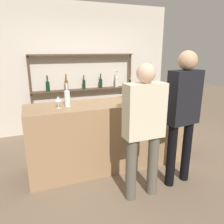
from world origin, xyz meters
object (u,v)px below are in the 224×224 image
object	(u,v)px
counter_bottle_0	(67,97)
ice_bucket	(147,93)
counter_bottle_1	(130,92)
counter_bottle_2	(148,89)
cork_jar	(127,94)
wine_glass	(58,99)
customer_center	(144,124)
customer_right	(183,109)

from	to	relation	value
counter_bottle_0	ice_bucket	distance (m)	1.29
counter_bottle_1	counter_bottle_2	distance (m)	0.46
ice_bucket	cork_jar	xyz separation A→B (m)	(-0.29, 0.13, -0.03)
ice_bucket	cork_jar	distance (m)	0.32
counter_bottle_0	cork_jar	xyz separation A→B (m)	(1.00, 0.18, -0.06)
wine_glass	cork_jar	distance (m)	1.14
wine_glass	cork_jar	size ratio (longest dim) A/B	1.18
wine_glass	counter_bottle_2	bearing A→B (deg)	9.32
counter_bottle_1	ice_bucket	bearing A→B (deg)	2.65
counter_bottle_2	customer_center	xyz separation A→B (m)	(-0.66, -1.08, -0.19)
ice_bucket	customer_right	distance (m)	0.83
cork_jar	customer_right	xyz separation A→B (m)	(0.37, -0.95, -0.04)
counter_bottle_0	customer_right	bearing A→B (deg)	-29.72
counter_bottle_2	counter_bottle_1	bearing A→B (deg)	-156.51
ice_bucket	customer_right	xyz separation A→B (m)	(0.07, -0.83, -0.07)
counter_bottle_2	ice_bucket	bearing A→B (deg)	-123.26
customer_center	counter_bottle_0	bearing A→B (deg)	40.16
counter_bottle_1	wine_glass	world-z (taller)	counter_bottle_1
ice_bucket	cork_jar	world-z (taller)	ice_bucket
cork_jar	customer_right	distance (m)	1.02
cork_jar	wine_glass	bearing A→B (deg)	-169.44
wine_glass	customer_center	world-z (taller)	customer_center
ice_bucket	customer_center	size ratio (longest dim) A/B	0.12
wine_glass	customer_center	xyz separation A→B (m)	(0.87, -0.83, -0.20)
customer_center	ice_bucket	bearing A→B (deg)	-31.45
cork_jar	customer_right	size ratio (longest dim) A/B	0.08
wine_glass	cork_jar	world-z (taller)	wine_glass
counter_bottle_1	counter_bottle_2	xyz separation A→B (m)	(0.42, 0.18, -0.01)
counter_bottle_2	customer_right	world-z (taller)	customer_right
wine_glass	ice_bucket	xyz separation A→B (m)	(1.42, 0.08, -0.03)
cork_jar	customer_center	size ratio (longest dim) A/B	0.08
counter_bottle_1	cork_jar	size ratio (longest dim) A/B	2.47
cork_jar	counter_bottle_1	bearing A→B (deg)	-96.10
wine_glass	ice_bucket	bearing A→B (deg)	3.33
ice_bucket	counter_bottle_2	bearing A→B (deg)	56.74
counter_bottle_1	customer_right	world-z (taller)	customer_right
cork_jar	customer_right	world-z (taller)	customer_right
ice_bucket	counter_bottle_0	bearing A→B (deg)	-177.80
counter_bottle_1	customer_right	xyz separation A→B (m)	(0.38, -0.81, -0.11)
cork_jar	customer_center	world-z (taller)	customer_center
customer_center	customer_right	distance (m)	0.63
counter_bottle_1	customer_center	distance (m)	0.95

